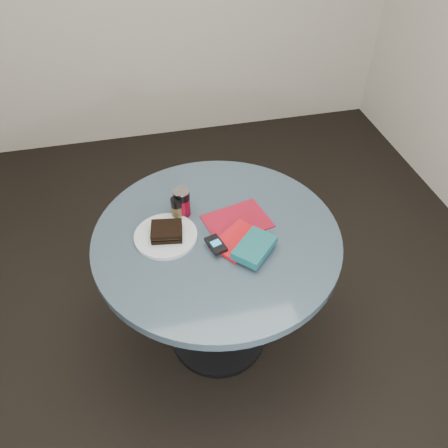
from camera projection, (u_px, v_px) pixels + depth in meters
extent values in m
plane|color=black|center=(218.00, 335.00, 2.27)|extent=(4.00, 4.00, 0.00)
cylinder|color=black|center=(218.00, 333.00, 2.26)|extent=(0.48, 0.48, 0.03)
cylinder|color=black|center=(218.00, 292.00, 2.02)|extent=(0.11, 0.11, 0.68)
cylinder|color=#324352|center=(217.00, 238.00, 1.77)|extent=(1.00, 1.00, 0.04)
cylinder|color=silver|center=(166.00, 236.00, 1.73)|extent=(0.31, 0.31, 0.02)
cube|color=black|center=(167.00, 234.00, 1.72)|extent=(0.13, 0.12, 0.02)
cube|color=#332913|center=(167.00, 231.00, 1.71)|extent=(0.12, 0.10, 0.01)
cube|color=black|center=(166.00, 229.00, 1.70)|extent=(0.13, 0.12, 0.02)
cylinder|color=maroon|center=(182.00, 206.00, 1.81)|extent=(0.08, 0.08, 0.09)
cylinder|color=black|center=(181.00, 195.00, 1.77)|extent=(0.09, 0.09, 0.04)
cylinder|color=silver|center=(181.00, 191.00, 1.75)|extent=(0.09, 0.09, 0.01)
cylinder|color=#4B3820|center=(177.00, 212.00, 1.80)|extent=(0.05, 0.05, 0.07)
cylinder|color=black|center=(176.00, 202.00, 1.76)|extent=(0.06, 0.06, 0.04)
cube|color=maroon|center=(237.00, 221.00, 1.80)|extent=(0.29, 0.25, 0.00)
cube|color=#B80E16|center=(238.00, 240.00, 1.71)|extent=(0.23, 0.22, 0.02)
cube|color=#125057|center=(255.00, 248.00, 1.65)|extent=(0.20, 0.20, 0.03)
cube|color=black|center=(216.00, 244.00, 1.67)|extent=(0.08, 0.11, 0.02)
cube|color=#267EC0|center=(216.00, 243.00, 1.67)|extent=(0.04, 0.04, 0.00)
ellipsoid|color=black|center=(245.00, 257.00, 1.65)|extent=(0.05, 0.05, 0.02)
ellipsoid|color=black|center=(259.00, 261.00, 1.64)|extent=(0.05, 0.05, 0.02)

